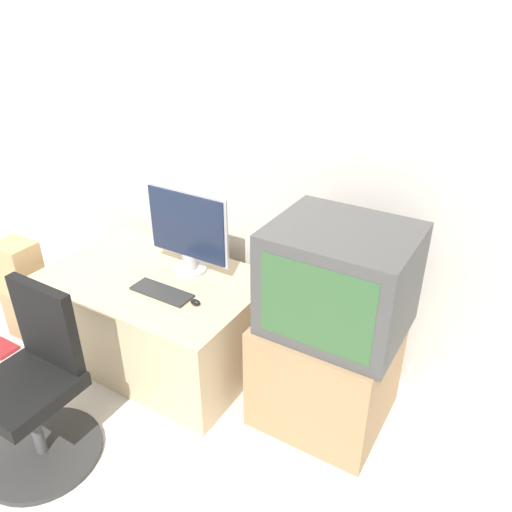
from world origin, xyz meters
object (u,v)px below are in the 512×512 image
object	(u,v)px
mouse	(195,302)
keyboard	(162,292)
cardboard_box_lower	(31,313)
crt_tv	(339,280)
book	(0,348)
main_monitor	(188,231)
office_chair	(37,395)

from	to	relation	value
mouse	keyboard	bearing A→B (deg)	-178.95
mouse	cardboard_box_lower	world-z (taller)	mouse
crt_tv	cardboard_box_lower	xyz separation A→B (m)	(-1.91, -0.33, -0.67)
mouse	cardboard_box_lower	size ratio (longest dim) A/B	0.18
cardboard_box_lower	book	distance (m)	0.27
main_monitor	keyboard	bearing A→B (deg)	-86.68
main_monitor	keyboard	size ratio (longest dim) A/B	1.51
keyboard	office_chair	world-z (taller)	office_chair
keyboard	cardboard_box_lower	world-z (taller)	keyboard
keyboard	office_chair	distance (m)	0.77
main_monitor	keyboard	world-z (taller)	main_monitor
main_monitor	mouse	xyz separation A→B (m)	(0.24, -0.27, -0.23)
crt_tv	book	world-z (taller)	crt_tv
main_monitor	mouse	bearing A→B (deg)	-48.37
mouse	cardboard_box_lower	xyz separation A→B (m)	(-1.21, -0.17, -0.40)
main_monitor	crt_tv	distance (m)	0.94
book	crt_tv	bearing A→B (deg)	16.02
main_monitor	book	bearing A→B (deg)	-147.07
keyboard	mouse	bearing A→B (deg)	1.05
keyboard	main_monitor	bearing A→B (deg)	93.32
office_chair	book	size ratio (longest dim) A/B	4.29
keyboard	book	world-z (taller)	keyboard
mouse	office_chair	distance (m)	0.85
cardboard_box_lower	main_monitor	bearing A→B (deg)	24.02
main_monitor	keyboard	xyz separation A→B (m)	(0.02, -0.27, -0.24)
main_monitor	book	xyz separation A→B (m)	(-1.02, -0.66, -0.79)
mouse	book	distance (m)	1.43
main_monitor	book	distance (m)	1.45
main_monitor	mouse	world-z (taller)	main_monitor
cardboard_box_lower	keyboard	bearing A→B (deg)	9.39
cardboard_box_lower	book	size ratio (longest dim) A/B	1.56
main_monitor	office_chair	size ratio (longest dim) A/B	0.60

